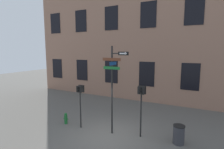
{
  "coord_description": "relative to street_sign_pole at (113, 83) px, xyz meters",
  "views": [
    {
      "loc": [
        4.14,
        -7.64,
        4.47
      ],
      "look_at": [
        0.02,
        0.36,
        3.23
      ],
      "focal_mm": 28.0,
      "sensor_mm": 36.0,
      "label": 1
    }
  ],
  "objects": [
    {
      "name": "fire_hydrant",
      "position": [
        -3.16,
        -0.19,
        -2.47
      ],
      "size": [
        0.35,
        0.19,
        0.69
      ],
      "color": "#196028",
      "rests_on": "ground_plane"
    },
    {
      "name": "pedestrian_signal_left",
      "position": [
        -2.01,
        -0.2,
        -0.83
      ],
      "size": [
        0.39,
        0.4,
        2.51
      ],
      "color": "black",
      "rests_on": "ground_plane"
    },
    {
      "name": "ground_plane",
      "position": [
        -0.09,
        -0.35,
        -2.8
      ],
      "size": [
        60.0,
        60.0,
        0.0
      ],
      "primitive_type": "plane",
      "color": "#595651"
    },
    {
      "name": "street_sign_pole",
      "position": [
        0.0,
        0.0,
        0.0
      ],
      "size": [
        1.44,
        0.73,
        4.7
      ],
      "color": "black",
      "rests_on": "ground_plane"
    },
    {
      "name": "building_facade",
      "position": [
        -0.09,
        6.9,
        4.59
      ],
      "size": [
        24.0,
        0.63,
        14.78
      ],
      "color": "#936B56",
      "rests_on": "ground_plane"
    },
    {
      "name": "trash_bin",
      "position": [
        3.28,
        0.51,
        -2.34
      ],
      "size": [
        0.56,
        0.56,
        0.93
      ],
      "color": "#333338",
      "rests_on": "ground_plane"
    },
    {
      "name": "pedestrian_signal_right",
      "position": [
        1.43,
        0.33,
        -0.67
      ],
      "size": [
        0.4,
        0.4,
        2.71
      ],
      "color": "black",
      "rests_on": "ground_plane"
    }
  ]
}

